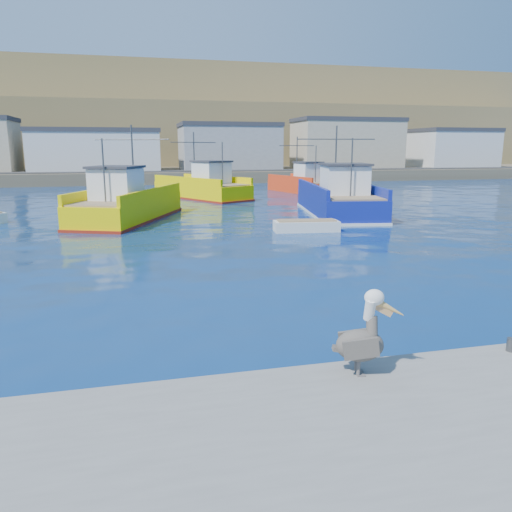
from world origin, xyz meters
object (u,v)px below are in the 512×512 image
(boat_orange, at_px, (302,183))
(skiff_mid, at_px, (306,227))
(trawler_yellow_a, at_px, (127,205))
(trawler_blue, at_px, (339,200))
(trawler_yellow_b, at_px, (203,188))
(skiff_far, at_px, (379,191))
(pelican, at_px, (363,338))

(boat_orange, xyz_separation_m, skiff_mid, (-8.59, -25.66, -0.79))
(skiff_mid, bearing_deg, boat_orange, 71.49)
(trawler_yellow_a, bearing_deg, trawler_blue, -2.25)
(trawler_yellow_b, height_order, trawler_blue, trawler_blue)
(skiff_far, bearing_deg, pelican, -117.78)
(pelican, bearing_deg, trawler_blue, 67.88)
(skiff_far, xyz_separation_m, pelican, (-21.92, -41.60, 1.01))
(trawler_blue, height_order, boat_orange, trawler_blue)
(trawler_blue, distance_m, pelican, 28.62)
(trawler_blue, distance_m, skiff_far, 18.78)
(trawler_blue, height_order, skiff_far, trawler_blue)
(trawler_blue, xyz_separation_m, skiff_mid, (-4.99, -6.85, -0.83))
(trawler_yellow_a, relative_size, boat_orange, 1.30)
(trawler_yellow_a, relative_size, trawler_blue, 0.96)
(boat_orange, bearing_deg, trawler_yellow_a, -136.43)
(trawler_yellow_a, distance_m, boat_orange, 26.41)
(trawler_yellow_a, xyz_separation_m, trawler_yellow_b, (7.26, 13.98, -0.02))
(trawler_blue, height_order, pelican, trawler_blue)
(boat_orange, xyz_separation_m, pelican, (-14.37, -45.32, 0.19))
(skiff_far, bearing_deg, skiff_mid, -126.34)
(boat_orange, relative_size, skiff_mid, 2.39)
(skiff_mid, bearing_deg, trawler_blue, 53.90)
(boat_orange, bearing_deg, skiff_mid, -108.51)
(trawler_yellow_b, relative_size, skiff_far, 3.27)
(trawler_yellow_b, xyz_separation_m, boat_orange, (11.87, 4.22, 0.01))
(skiff_far, height_order, pelican, pelican)
(trawler_yellow_b, distance_m, skiff_far, 19.44)
(skiff_mid, bearing_deg, trawler_yellow_a, 144.74)
(trawler_yellow_a, distance_m, skiff_far, 30.37)
(trawler_blue, bearing_deg, boat_orange, 79.18)
(trawler_yellow_b, distance_m, trawler_blue, 16.77)
(skiff_far, relative_size, pelican, 2.08)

